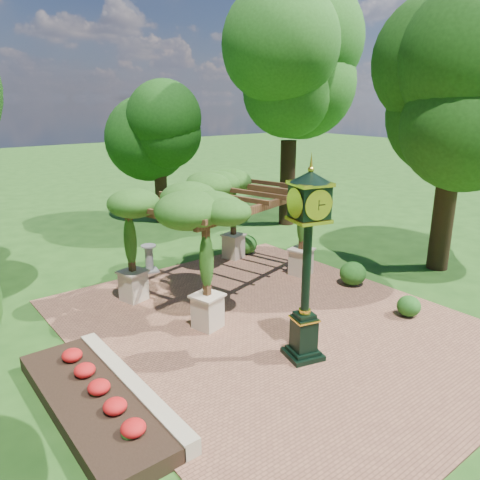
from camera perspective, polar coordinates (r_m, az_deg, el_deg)
ground at (r=12.96m, az=7.00°, el=-11.91°), size 120.00×120.00×0.00m
brick_plaza at (r=13.58m, az=3.98°, el=-10.30°), size 10.00×12.00×0.04m
border_wall at (r=10.93m, az=-13.15°, el=-16.99°), size 0.35×5.00×0.40m
flower_bed at (r=10.68m, az=-17.72°, el=-18.42°), size 1.50×5.00×0.36m
pedestal_clock at (r=10.98m, az=8.23°, el=-1.23°), size 1.14×1.14×4.74m
pergola at (r=15.24m, az=-2.20°, el=5.08°), size 6.76×5.15×3.78m
sundial at (r=17.65m, az=-11.00°, el=-2.47°), size 0.71×0.71×1.06m
shrub_front at (r=14.78m, az=19.88°, el=-7.58°), size 0.89×0.89×0.62m
shrub_mid at (r=16.58m, az=13.60°, el=-3.98°), size 1.07×1.07×0.81m
shrub_back at (r=19.34m, az=0.83°, el=-0.54°), size 1.14×1.14×0.77m
tree_north at (r=24.33m, az=-9.92°, el=12.49°), size 3.94×3.94×6.50m
tree_east_far at (r=23.60m, az=6.21°, el=19.93°), size 5.42×5.42×10.93m
tree_east_near at (r=18.44m, az=25.23°, el=16.46°), size 5.09×5.09×9.57m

